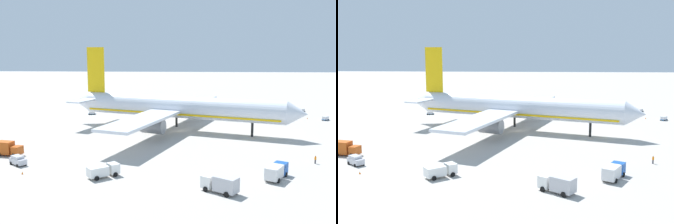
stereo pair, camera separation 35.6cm
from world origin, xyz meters
TOP-DOWN VIEW (x-y plane):
  - ground_plane at (0.00, 0.00)m, footprint 600.00×600.00m
  - airliner at (-1.30, 0.35)m, footprint 70.50×69.35m
  - service_truck_0 at (-38.04, -29.90)m, footprint 6.25×3.58m
  - service_truck_2 at (19.14, -43.02)m, footprint 5.47×7.07m
  - service_truck_4 at (8.30, -50.73)m, footprint 6.57×5.64m
  - service_truck_5 at (-13.20, -43.82)m, footprint 6.14×5.53m
  - service_van at (-32.66, -36.99)m, footprint 4.38×3.99m
  - baggage_cart_0 at (48.73, 19.68)m, footprint 2.83×2.75m
  - baggage_cart_1 at (-33.10, 27.10)m, footprint 3.31×2.01m
  - baggage_cart_2 at (46.01, 38.85)m, footprint 2.13×3.45m
  - ground_worker_1 at (29.49, -32.49)m, footprint 0.56×0.56m
  - traffic_cone_0 at (12.54, 42.71)m, footprint 0.36×0.36m
  - traffic_cone_1 at (-29.21, -43.00)m, footprint 0.36×0.36m
  - traffic_cone_2 at (43.40, 22.12)m, footprint 0.36×0.36m
  - traffic_cone_3 at (-35.17, 41.83)m, footprint 0.36×0.36m

SIDE VIEW (x-z plane):
  - ground_plane at x=0.00m, z-range 0.00..0.00m
  - traffic_cone_0 at x=12.54m, z-range 0.00..0.55m
  - traffic_cone_1 at x=-29.21m, z-range 0.00..0.55m
  - traffic_cone_2 at x=43.40m, z-range 0.00..0.55m
  - traffic_cone_3 at x=-35.17m, z-range 0.00..0.55m
  - baggage_cart_2 at x=46.01m, z-range 0.07..1.23m
  - baggage_cart_1 at x=-33.10m, z-range 0.07..1.29m
  - baggage_cart_0 at x=48.73m, z-range 0.07..1.45m
  - ground_worker_1 at x=29.49m, z-range 0.01..1.73m
  - service_van at x=-32.66m, z-range 0.05..2.02m
  - service_truck_5 at x=-13.20m, z-range 0.16..2.50m
  - service_truck_2 at x=19.14m, z-range 0.17..2.88m
  - service_truck_4 at x=8.30m, z-range 0.14..3.10m
  - service_truck_0 at x=-38.04m, z-range 0.08..3.31m
  - airliner at x=-1.30m, z-range -5.33..19.11m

